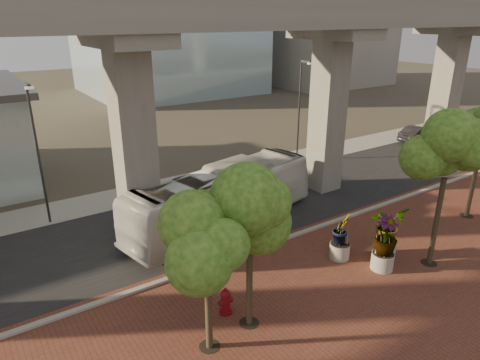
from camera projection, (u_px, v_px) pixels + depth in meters
ground at (265, 223)px, 22.51m from camera, size 160.00×160.00×0.00m
brick_plaza at (391, 302)px, 16.28m from camera, size 70.00×13.00×0.06m
asphalt_road at (244, 210)px, 24.06m from camera, size 90.00×8.00×0.04m
curb_strip at (290, 237)px, 20.93m from camera, size 70.00×0.25×0.16m
far_sidewalk at (198, 180)px, 28.33m from camera, size 90.00×3.00×0.06m
transit_viaduct at (245, 78)px, 21.45m from camera, size 72.00×5.60×12.40m
midrise_block at (325, 4)px, 65.85m from camera, size 18.00×16.00×24.00m
transit_bus at (223, 198)px, 21.73m from camera, size 11.38×4.79×3.09m
parked_car at (417, 134)px, 36.95m from camera, size 4.22×1.85×1.35m
fire_hydrant at (226, 301)px, 15.44m from camera, size 0.52×0.47×1.05m
planter_front at (387, 227)px, 18.77m from camera, size 2.20×2.20×2.42m
planter_right at (385, 238)px, 17.83m from camera, size 2.31×2.31×2.47m
planter_left at (341, 231)px, 18.72m from camera, size 2.00×2.00×2.20m
street_tree_far_west at (206, 233)px, 12.52m from camera, size 3.28×3.28×5.71m
street_tree_near_west at (250, 212)px, 13.56m from camera, size 3.48×3.48×5.92m
street_tree_near_east at (449, 154)px, 16.98m from camera, size 3.61×3.61×6.69m
streetlamp_west at (37, 146)px, 20.96m from camera, size 0.36×1.06×7.29m
streetlamp_east at (300, 104)px, 30.87m from camera, size 0.36×1.06×7.30m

